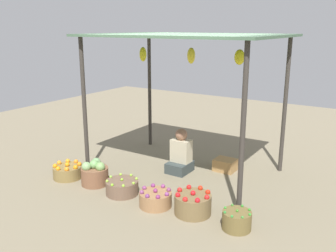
% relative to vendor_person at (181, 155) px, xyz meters
% --- Properties ---
extents(ground_plane, '(14.00, 14.00, 0.00)m').
position_rel_vendor_person_xyz_m(ground_plane, '(0.05, 0.05, -0.30)').
color(ground_plane, '#7E735A').
extents(market_stall_structure, '(3.14, 2.19, 2.37)m').
position_rel_vendor_person_xyz_m(market_stall_structure, '(0.06, 0.05, 1.88)').
color(market_stall_structure, '#38332D').
rests_on(market_stall_structure, ground).
extents(vendor_person, '(0.36, 0.44, 0.78)m').
position_rel_vendor_person_xyz_m(vendor_person, '(0.00, 0.00, 0.00)').
color(vendor_person, '#353E3E').
rests_on(vendor_person, ground).
extents(basket_oranges, '(0.49, 0.49, 0.27)m').
position_rel_vendor_person_xyz_m(basket_oranges, '(-1.46, -1.28, -0.19)').
color(basket_oranges, olive).
rests_on(basket_oranges, ground).
extents(basket_cabbages, '(0.44, 0.44, 0.42)m').
position_rel_vendor_person_xyz_m(basket_cabbages, '(-0.88, -1.23, -0.12)').
color(basket_cabbages, brown).
rests_on(basket_cabbages, ground).
extents(basket_limes, '(0.50, 0.50, 0.25)m').
position_rel_vendor_person_xyz_m(basket_limes, '(-0.28, -1.27, -0.19)').
color(basket_limes, brown).
rests_on(basket_limes, ground).
extents(basket_purple_onions, '(0.47, 0.47, 0.27)m').
position_rel_vendor_person_xyz_m(basket_purple_onions, '(0.38, -1.32, -0.19)').
color(basket_purple_onions, '#986E48').
rests_on(basket_purple_onions, ground).
extents(basket_red_tomatoes, '(0.51, 0.51, 0.34)m').
position_rel_vendor_person_xyz_m(basket_red_tomatoes, '(0.94, -1.23, -0.15)').
color(basket_red_tomatoes, brown).
rests_on(basket_red_tomatoes, ground).
extents(basket_green_chilies, '(0.37, 0.37, 0.27)m').
position_rel_vendor_person_xyz_m(basket_green_chilies, '(1.60, -1.28, -0.18)').
color(basket_green_chilies, brown).
rests_on(basket_green_chilies, ground).
extents(wooden_crate_near_vendor, '(0.36, 0.31, 0.21)m').
position_rel_vendor_person_xyz_m(wooden_crate_near_vendor, '(0.65, 0.47, -0.19)').
color(wooden_crate_near_vendor, '#A97E49').
rests_on(wooden_crate_near_vendor, ground).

